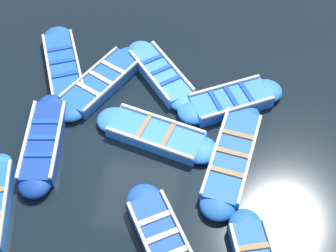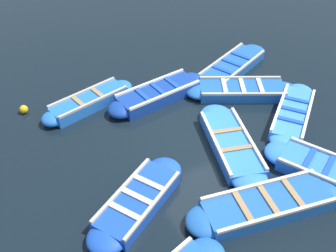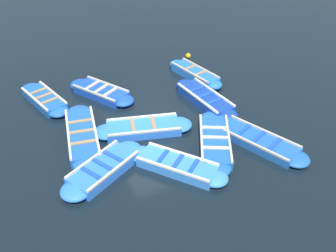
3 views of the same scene
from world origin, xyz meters
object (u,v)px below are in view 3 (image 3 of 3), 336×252
object	(u,v)px
boat_mid_row	(215,141)
boat_alongside	(103,169)
boat_centre	(101,92)
boat_tucked	(143,128)
boat_far_corner	(82,135)
buoy_orange_near	(188,56)
boat_drifting	(205,99)
boat_bow_out	(44,99)
boat_outer_right	(258,141)
boat_end_of_row	(195,74)
boat_near_quay	(177,166)

from	to	relation	value
boat_mid_row	boat_alongside	world-z (taller)	boat_alongside
boat_alongside	boat_centre	distance (m)	4.86
boat_tucked	boat_far_corner	bearing A→B (deg)	-12.54
boat_tucked	buoy_orange_near	bearing A→B (deg)	-132.20
boat_mid_row	boat_alongside	size ratio (longest dim) A/B	1.10
boat_drifting	boat_bow_out	bearing A→B (deg)	-25.22
boat_outer_right	boat_centre	size ratio (longest dim) A/B	1.20
boat_far_corner	boat_centre	world-z (taller)	boat_far_corner
boat_alongside	buoy_orange_near	distance (m)	8.91
boat_end_of_row	buoy_orange_near	distance (m)	1.99
boat_near_quay	boat_centre	xyz separation A→B (m)	(0.89, -5.51, 0.00)
boat_near_quay	boat_far_corner	distance (m)	3.74
boat_drifting	boat_end_of_row	world-z (taller)	boat_drifting
boat_drifting	boat_mid_row	bearing A→B (deg)	67.79
boat_alongside	buoy_orange_near	xyz separation A→B (m)	(-6.31, -6.29, -0.05)
boat_outer_right	boat_end_of_row	bearing A→B (deg)	-92.95
boat_near_quay	boat_outer_right	bearing A→B (deg)	-179.75
boat_drifting	buoy_orange_near	xyz separation A→B (m)	(-1.27, -3.99, -0.07)
boat_far_corner	boat_tucked	distance (m)	2.22
boat_near_quay	buoy_orange_near	distance (m)	8.21
boat_near_quay	boat_mid_row	distance (m)	1.86
boat_alongside	boat_centre	xyz separation A→B (m)	(-1.35, -4.67, -0.01)
boat_alongside	boat_end_of_row	bearing A→B (deg)	-142.17
boat_mid_row	boat_drifting	distance (m)	2.74
boat_outer_right	buoy_orange_near	distance (m)	7.18
boat_alongside	boat_outer_right	xyz separation A→B (m)	(-5.40, 0.83, -0.03)
buoy_orange_near	boat_alongside	bearing A→B (deg)	44.94
boat_near_quay	boat_bow_out	bearing A→B (deg)	-61.97
boat_near_quay	boat_mid_row	xyz separation A→B (m)	(-1.76, -0.61, -0.00)
boat_outer_right	boat_end_of_row	size ratio (longest dim) A/B	1.19
boat_far_corner	boat_bow_out	size ratio (longest dim) A/B	1.26
boat_near_quay	boat_alongside	distance (m)	2.39
boat_alongside	boat_near_quay	bearing A→B (deg)	159.39
boat_near_quay	boat_drifting	xyz separation A→B (m)	(-2.79, -3.15, 0.03)
boat_tucked	boat_end_of_row	xyz separation A→B (m)	(-3.66, -2.85, 0.03)
boat_near_quay	boat_mid_row	size ratio (longest dim) A/B	0.86
boat_tucked	boat_drifting	world-z (taller)	boat_drifting
boat_drifting	buoy_orange_near	bearing A→B (deg)	-107.71
boat_far_corner	boat_centre	bearing A→B (deg)	-119.68
boat_drifting	boat_centre	size ratio (longest dim) A/B	1.13
boat_end_of_row	boat_far_corner	bearing A→B (deg)	22.12
boat_alongside	boat_outer_right	world-z (taller)	boat_alongside
boat_near_quay	boat_end_of_row	bearing A→B (deg)	-123.19
boat_bow_out	buoy_orange_near	bearing A→B (deg)	-170.73
boat_outer_right	buoy_orange_near	xyz separation A→B (m)	(-0.91, -7.12, -0.02)
boat_tucked	boat_drifting	distance (m)	3.11
boat_alongside	boat_centre	world-z (taller)	boat_alongside
boat_end_of_row	boat_near_quay	bearing A→B (deg)	56.81
boat_far_corner	boat_alongside	size ratio (longest dim) A/B	1.22
boat_tucked	boat_centre	distance (m)	3.19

